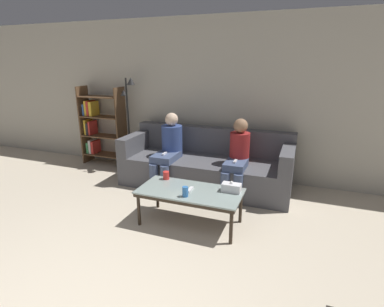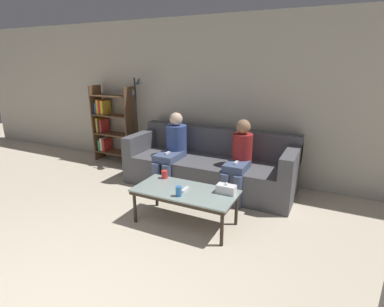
% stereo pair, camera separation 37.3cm
% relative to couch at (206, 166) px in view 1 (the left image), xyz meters
% --- Properties ---
extents(wall_back, '(12.00, 0.06, 2.60)m').
position_rel_couch_xyz_m(wall_back, '(0.00, 0.55, 0.98)').
color(wall_back, '#B7B2A3').
rests_on(wall_back, ground_plane).
extents(couch, '(2.61, 0.95, 0.88)m').
position_rel_couch_xyz_m(couch, '(0.00, 0.00, 0.00)').
color(couch, '#515156').
rests_on(couch, ground_plane).
extents(coffee_table, '(1.23, 0.59, 0.44)m').
position_rel_couch_xyz_m(coffee_table, '(0.20, -1.23, 0.08)').
color(coffee_table, '#8C9E99').
rests_on(coffee_table, ground_plane).
extents(cup_near_left, '(0.07, 0.07, 0.12)m').
position_rel_couch_xyz_m(cup_near_left, '(0.21, -1.40, 0.18)').
color(cup_near_left, '#3372BF').
rests_on(cup_near_left, coffee_table).
extents(cup_near_right, '(0.08, 0.08, 0.10)m').
position_rel_couch_xyz_m(cup_near_right, '(-0.22, -1.00, 0.17)').
color(cup_near_right, red).
rests_on(cup_near_right, coffee_table).
extents(tissue_box, '(0.22, 0.12, 0.13)m').
position_rel_couch_xyz_m(tissue_box, '(0.66, -1.09, 0.17)').
color(tissue_box, white).
rests_on(tissue_box, coffee_table).
extents(game_remote, '(0.04, 0.15, 0.02)m').
position_rel_couch_xyz_m(game_remote, '(0.20, -1.23, 0.13)').
color(game_remote, white).
rests_on(game_remote, coffee_table).
extents(bookshelf, '(0.84, 0.32, 1.47)m').
position_rel_couch_xyz_m(bookshelf, '(-2.25, 0.32, 0.41)').
color(bookshelf, brown).
rests_on(bookshelf, ground_plane).
extents(standing_lamp, '(0.31, 0.26, 1.65)m').
position_rel_couch_xyz_m(standing_lamp, '(-1.48, 0.18, 0.69)').
color(standing_lamp, black).
rests_on(standing_lamp, ground_plane).
extents(seated_person_left_end, '(0.32, 0.70, 1.15)m').
position_rel_couch_xyz_m(seated_person_left_end, '(-0.54, -0.23, 0.30)').
color(seated_person_left_end, '#47567A').
rests_on(seated_person_left_end, ground_plane).
extents(seated_person_mid_left, '(0.31, 0.64, 1.13)m').
position_rel_couch_xyz_m(seated_person_mid_left, '(0.54, -0.23, 0.28)').
color(seated_person_mid_left, '#47567A').
rests_on(seated_person_mid_left, ground_plane).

